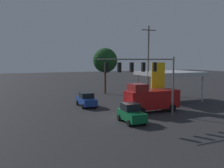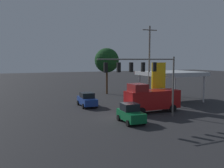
% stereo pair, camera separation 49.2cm
% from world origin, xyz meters
% --- Properties ---
extents(ground_plane, '(200.00, 200.00, 0.00)m').
position_xyz_m(ground_plane, '(0.00, 0.00, 0.00)').
color(ground_plane, '#262628').
extents(traffic_signal_assembly, '(9.25, 0.43, 6.78)m').
position_xyz_m(traffic_signal_assembly, '(-2.05, 1.55, 5.24)').
color(traffic_signal_assembly, slate).
rests_on(traffic_signal_assembly, ground).
extents(utility_pole, '(2.40, 0.26, 11.34)m').
position_xyz_m(utility_pole, '(-8.34, -7.24, 5.96)').
color(utility_pole, slate).
rests_on(utility_pole, ground).
extents(gas_station_canopy, '(8.37, 8.05, 4.57)m').
position_xyz_m(gas_station_canopy, '(-12.43, -7.49, 4.22)').
color(gas_station_canopy, '#B2B7BC').
rests_on(gas_station_canopy, ground).
extents(price_sign, '(2.03, 0.27, 6.06)m').
position_xyz_m(price_sign, '(-7.09, -2.95, 4.13)').
color(price_sign, '#B7B7BC').
rests_on(price_sign, ground).
extents(hatchback_crossing, '(2.15, 3.90, 1.97)m').
position_xyz_m(hatchback_crossing, '(-0.20, 2.27, 0.95)').
color(hatchback_crossing, '#0C592D').
rests_on(hatchback_crossing, ground).
extents(sedan_waiting, '(2.21, 4.47, 1.93)m').
position_xyz_m(sedan_waiting, '(1.15, -7.92, 0.95)').
color(sedan_waiting, navy).
rests_on(sedan_waiting, ground).
extents(delivery_truck, '(6.82, 2.61, 3.58)m').
position_xyz_m(delivery_truck, '(-4.87, -1.17, 1.69)').
color(delivery_truck, maroon).
rests_on(delivery_truck, ground).
extents(street_tree, '(4.54, 4.54, 8.56)m').
position_xyz_m(street_tree, '(-6.19, -18.51, 6.26)').
color(street_tree, '#4C331E').
rests_on(street_tree, ground).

